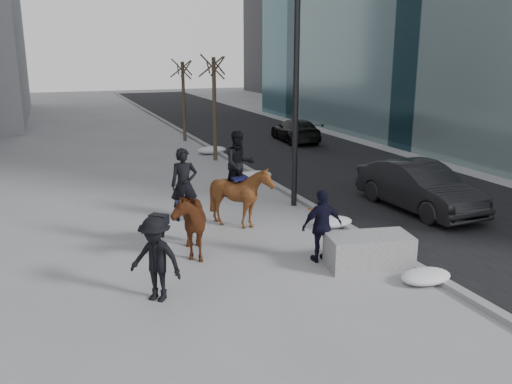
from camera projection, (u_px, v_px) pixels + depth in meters
name	position (u px, v px, depth m)	size (l,w,h in m)	color
ground	(274.00, 266.00, 12.72)	(120.00, 120.00, 0.00)	gray
road	(332.00, 164.00, 24.18)	(8.00, 90.00, 0.01)	black
curb	(248.00, 169.00, 22.77)	(0.25, 90.00, 0.12)	gray
planter	(369.00, 251.00, 12.58)	(1.93, 0.97, 0.77)	#99999C
car_near	(419.00, 187.00, 16.96)	(1.61, 4.63, 1.52)	black
car_far	(296.00, 130.00, 29.86)	(1.76, 4.32, 1.25)	black
tree_near	(214.00, 104.00, 24.34)	(1.20, 1.20, 5.13)	#34251F
tree_far	(184.00, 97.00, 29.68)	(1.20, 1.20, 4.80)	#3B2E23
mounted_left	(186.00, 216.00, 13.27)	(1.17, 2.13, 2.63)	#47240E
mounted_right	(241.00, 189.00, 15.29)	(1.45, 1.63, 2.74)	#471E0E
feeder	(322.00, 226.00, 12.80)	(1.03, 0.86, 1.75)	black
camera_crew	(156.00, 259.00, 10.77)	(1.28, 1.25, 1.75)	black
lamppost	(299.00, 47.00, 16.28)	(0.25, 2.00, 9.09)	black
snow_piles	(266.00, 182.00, 20.13)	(1.43, 17.11, 0.36)	silver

